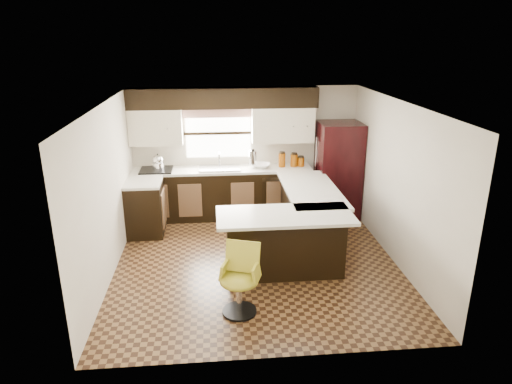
{
  "coord_description": "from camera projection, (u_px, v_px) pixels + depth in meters",
  "views": [
    {
      "loc": [
        -0.59,
        -6.21,
        3.3
      ],
      "look_at": [
        0.04,
        0.45,
        0.97
      ],
      "focal_mm": 32.0,
      "sensor_mm": 36.0,
      "label": 1
    }
  ],
  "objects": [
    {
      "name": "canister_large",
      "position": [
        282.0,
        160.0,
        8.49
      ],
      "size": [
        0.13,
        0.13,
        0.26
      ],
      "primitive_type": "cylinder",
      "color": "#7F3C06",
      "rests_on": "counter_back"
    },
    {
      "name": "valance",
      "position": [
        218.0,
        113.0,
        8.31
      ],
      "size": [
        1.3,
        0.06,
        0.18
      ],
      "primitive_type": "cube",
      "color": "#D19B93",
      "rests_on": "wall_back"
    },
    {
      "name": "cooktop",
      "position": [
        156.0,
        170.0,
        8.29
      ],
      "size": [
        0.58,
        0.5,
        0.02
      ],
      "primitive_type": "cube",
      "color": "black",
      "rests_on": "counter_back"
    },
    {
      "name": "kettle",
      "position": [
        158.0,
        161.0,
        8.24
      ],
      "size": [
        0.22,
        0.22,
        0.29
      ],
      "primitive_type": null,
      "color": "silver",
      "rests_on": "cooktop"
    },
    {
      "name": "mixing_bowl",
      "position": [
        262.0,
        166.0,
        8.47
      ],
      "size": [
        0.38,
        0.38,
        0.08
      ],
      "primitive_type": "imported",
      "rotation": [
        0.0,
        0.0,
        -0.23
      ],
      "color": "white",
      "rests_on": "counter_back"
    },
    {
      "name": "peninsula_long",
      "position": [
        307.0,
        217.0,
        7.5
      ],
      "size": [
        0.6,
        1.95,
        0.9
      ],
      "primitive_type": "cube",
      "color": "black",
      "rests_on": "floor"
    },
    {
      "name": "counter_pen_long",
      "position": [
        311.0,
        190.0,
        7.35
      ],
      "size": [
        0.84,
        1.95,
        0.04
      ],
      "primitive_type": "cube",
      "color": "silver",
      "rests_on": "peninsula_long"
    },
    {
      "name": "wall_left",
      "position": [
        108.0,
        192.0,
        6.4
      ],
      "size": [
        0.0,
        4.4,
        4.4
      ],
      "primitive_type": "plane",
      "rotation": [
        1.57,
        0.0,
        1.57
      ],
      "color": "beige",
      "rests_on": "floor"
    },
    {
      "name": "sink",
      "position": [
        220.0,
        168.0,
        8.39
      ],
      "size": [
        0.75,
        0.45,
        0.03
      ],
      "primitive_type": "cube",
      "color": "#B2B2B7",
      "rests_on": "counter_back"
    },
    {
      "name": "canister_small",
      "position": [
        301.0,
        162.0,
        8.54
      ],
      "size": [
        0.13,
        0.13,
        0.17
      ],
      "primitive_type": "cylinder",
      "color": "#7F3C06",
      "rests_on": "counter_back"
    },
    {
      "name": "floor",
      "position": [
        256.0,
        262.0,
        6.98
      ],
      "size": [
        4.4,
        4.4,
        0.0
      ],
      "primitive_type": "plane",
      "color": "#49301A",
      "rests_on": "ground"
    },
    {
      "name": "percolator",
      "position": [
        253.0,
        159.0,
        8.41
      ],
      "size": [
        0.15,
        0.15,
        0.32
      ],
      "primitive_type": "cylinder",
      "color": "silver",
      "rests_on": "counter_back"
    },
    {
      "name": "counter_back",
      "position": [
        222.0,
        170.0,
        8.42
      ],
      "size": [
        3.3,
        0.6,
        0.04
      ],
      "primitive_type": "cube",
      "color": "silver",
      "rests_on": "base_cab_back"
    },
    {
      "name": "wall_right",
      "position": [
        397.0,
        183.0,
        6.77
      ],
      "size": [
        0.0,
        4.4,
        4.4
      ],
      "primitive_type": "plane",
      "rotation": [
        1.57,
        0.0,
        -1.57
      ],
      "color": "beige",
      "rests_on": "floor"
    },
    {
      "name": "upper_cab_right",
      "position": [
        283.0,
        125.0,
        8.38
      ],
      "size": [
        1.14,
        0.35,
        0.64
      ],
      "primitive_type": "cube",
      "color": "beige",
      "rests_on": "wall_back"
    },
    {
      "name": "bar_chair",
      "position": [
        239.0,
        281.0,
        5.57
      ],
      "size": [
        0.6,
        0.6,
        0.89
      ],
      "primitive_type": null,
      "rotation": [
        0.0,
        0.0,
        -0.33
      ],
      "color": "gold",
      "rests_on": "floor"
    },
    {
      "name": "dishwasher",
      "position": [
        278.0,
        198.0,
        8.41
      ],
      "size": [
        0.58,
        0.03,
        0.78
      ],
      "primitive_type": "cube",
      "color": "black",
      "rests_on": "floor"
    },
    {
      "name": "base_cab_left",
      "position": [
        145.0,
        209.0,
        7.85
      ],
      "size": [
        0.6,
        0.7,
        0.9
      ],
      "primitive_type": "cube",
      "color": "black",
      "rests_on": "floor"
    },
    {
      "name": "base_cab_back",
      "position": [
        223.0,
        194.0,
        8.58
      ],
      "size": [
        3.3,
        0.6,
        0.9
      ],
      "primitive_type": "cube",
      "color": "black",
      "rests_on": "floor"
    },
    {
      "name": "ceiling",
      "position": [
        256.0,
        104.0,
        6.19
      ],
      "size": [
        4.4,
        4.4,
        0.0
      ],
      "primitive_type": "plane",
      "rotation": [
        3.14,
        0.0,
        0.0
      ],
      "color": "silver",
      "rests_on": "wall_back"
    },
    {
      "name": "canister_med",
      "position": [
        294.0,
        160.0,
        8.52
      ],
      "size": [
        0.14,
        0.14,
        0.23
      ],
      "primitive_type": "cylinder",
      "color": "#7F3C06",
      "rests_on": "counter_back"
    },
    {
      "name": "wall_back",
      "position": [
        245.0,
        151.0,
        8.65
      ],
      "size": [
        4.4,
        0.0,
        4.4
      ],
      "primitive_type": "plane",
      "rotation": [
        1.57,
        0.0,
        0.0
      ],
      "color": "beige",
      "rests_on": "floor"
    },
    {
      "name": "peninsula_return",
      "position": [
        285.0,
        244.0,
        6.54
      ],
      "size": [
        1.65,
        0.6,
        0.9
      ],
      "primitive_type": "cube",
      "color": "black",
      "rests_on": "floor"
    },
    {
      "name": "counter_left",
      "position": [
        143.0,
        183.0,
        7.69
      ],
      "size": [
        0.6,
        0.7,
        0.04
      ],
      "primitive_type": "cube",
      "color": "silver",
      "rests_on": "base_cab_left"
    },
    {
      "name": "wall_front",
      "position": [
        277.0,
        258.0,
        4.52
      ],
      "size": [
        4.4,
        0.0,
        4.4
      ],
      "primitive_type": "plane",
      "rotation": [
        -1.57,
        0.0,
        0.0
      ],
      "color": "beige",
      "rests_on": "floor"
    },
    {
      "name": "upper_cab_left",
      "position": [
        156.0,
        127.0,
        8.17
      ],
      "size": [
        0.94,
        0.35,
        0.64
      ],
      "primitive_type": "cube",
      "color": "beige",
      "rests_on": "wall_back"
    },
    {
      "name": "soffit",
      "position": [
        223.0,
        98.0,
        8.12
      ],
      "size": [
        3.4,
        0.35,
        0.36
      ],
      "primitive_type": "cube",
      "color": "black",
      "rests_on": "wall_back"
    },
    {
      "name": "counter_pen_return",
      "position": [
        285.0,
        216.0,
        6.3
      ],
      "size": [
        1.89,
        0.84,
        0.04
      ],
      "primitive_type": "cube",
      "color": "silver",
      "rests_on": "peninsula_return"
    },
    {
      "name": "refrigerator",
      "position": [
        338.0,
        170.0,
        8.49
      ],
      "size": [
        0.77,
        0.74,
        1.79
      ],
      "primitive_type": "cube",
      "color": "black",
      "rests_on": "floor"
    },
    {
      "name": "window_pane",
      "position": [
        218.0,
        133.0,
        8.48
      ],
      "size": [
        1.2,
        0.02,
        0.9
      ],
      "primitive_type": "cube",
      "color": "white",
      "rests_on": "wall_back"
    }
  ]
}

